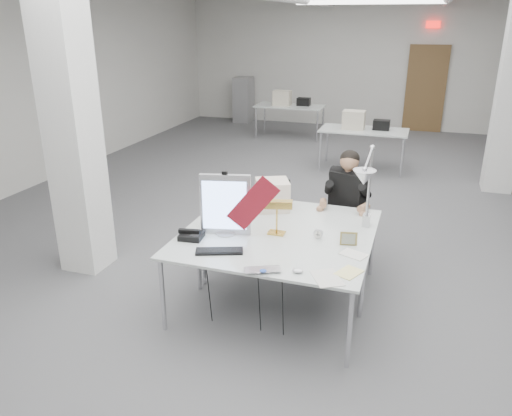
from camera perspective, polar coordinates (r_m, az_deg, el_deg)
The scene contains 23 objects.
room_shell at distance 6.65m, azimuth 8.35°, elevation 11.99°, with size 10.04×14.04×3.24m.
desk_main at distance 4.47m, azimuth 0.99°, elevation -5.06°, with size 1.80×0.90×0.03m, color silver.
desk_second at distance 5.27m, azimuth 3.94°, elevation -0.98°, with size 1.80×0.90×0.03m, color silver.
bg_desk_a at distance 9.59m, azimuth 12.23°, elevation 8.67°, with size 1.60×0.80×0.03m, color silver.
bg_desk_b at distance 12.08m, azimuth 3.92°, elevation 11.54°, with size 1.60×0.80×0.03m, color silver.
filing_cabinet at distance 13.97m, azimuth -1.44°, elevation 12.27°, with size 0.45×0.55×1.20m, color gray.
office_chair at distance 5.87m, azimuth 10.30°, elevation -0.66°, with size 0.57×0.57×1.15m, color black, non-canonical shape.
seated_person at distance 5.72m, azimuth 10.44°, elevation 2.19°, with size 0.43×0.54×0.80m, color black, non-canonical shape.
monitor at distance 4.71m, azimuth -3.52°, elevation 0.38°, with size 0.48×0.05×0.59m, color #B8B9BD.
pennant at distance 4.57m, azimuth -0.32°, elevation 0.53°, with size 0.52×0.01×0.22m, color maroon.
keyboard at distance 4.45m, azimuth -4.21°, elevation -4.95°, with size 0.42×0.14×0.02m, color black.
laptop at distance 4.08m, azimuth 0.81°, elevation -7.41°, with size 0.30×0.19×0.02m, color #ACACB1.
mouse at distance 4.11m, azimuth 4.79°, elevation -7.16°, with size 0.09×0.06×0.04m, color silver.
bankers_lamp at distance 4.76m, azimuth 2.39°, elevation -1.21°, with size 0.28×0.11×0.32m, color gold, non-canonical shape.
desk_phone at distance 4.74m, azimuth -7.39°, elevation -3.18°, with size 0.21×0.19×0.05m, color black.
picture_frame_left at distance 5.00m, azimuth -5.29°, elevation -1.40°, with size 0.15×0.01×0.11m, color #B6824E.
picture_frame_right at distance 4.64m, azimuth 10.54°, elevation -3.46°, with size 0.16×0.01×0.12m, color olive.
desk_clock at distance 4.73m, azimuth 7.13°, elevation -2.91°, with size 0.09×0.09×0.03m, color silver.
paper_stack_a at distance 4.06m, azimuth 8.11°, elevation -7.92°, with size 0.21×0.29×0.01m, color silver.
paper_stack_b at distance 4.17m, azimuth 10.56°, elevation -7.26°, with size 0.16×0.22×0.01m, color #FFF298.
paper_stack_c at distance 4.48m, azimuth 11.10°, elevation -5.22°, with size 0.22×0.16×0.01m, color white.
beige_monitor at distance 5.38m, azimuth 1.88°, elevation 1.51°, with size 0.34×0.32×0.32m, color beige.
architect_lamp at distance 4.73m, azimuth 12.48°, elevation 1.79°, with size 0.23×0.68×0.88m, color silver, non-canonical shape.
Camera 1 is at (1.20, -6.34, 2.70)m, focal length 35.00 mm.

